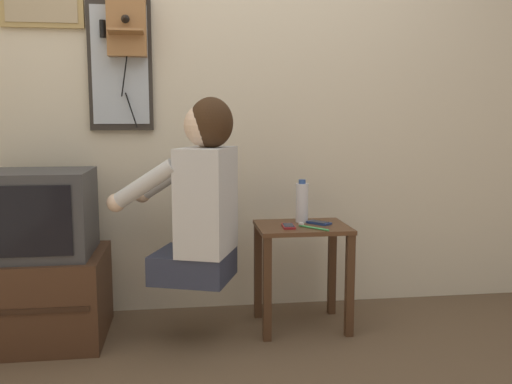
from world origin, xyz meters
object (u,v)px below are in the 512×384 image
(person, at_px, (201,195))
(television, at_px, (32,213))
(toothbrush, at_px, (311,227))
(cell_phone_spare, at_px, (319,223))
(cell_phone_held, at_px, (288,226))
(wall_phone_antique, at_px, (127,25))
(water_bottle, at_px, (302,202))
(wall_mirror, at_px, (120,65))

(person, xyz_separation_m, television, (-0.81, 0.12, -0.09))
(television, relative_size, toothbrush, 3.79)
(person, bearing_deg, cell_phone_spare, -57.30)
(cell_phone_held, height_order, toothbrush, toothbrush)
(wall_phone_antique, xyz_separation_m, cell_phone_spare, (0.98, -0.29, -1.03))
(wall_phone_antique, bearing_deg, cell_phone_spare, -16.32)
(cell_phone_held, bearing_deg, wall_phone_antique, 160.54)
(person, relative_size, television, 1.58)
(cell_phone_held, distance_m, toothbrush, 0.12)
(person, height_order, cell_phone_spare, person)
(wall_phone_antique, relative_size, water_bottle, 3.24)
(television, distance_m, wall_phone_antique, 1.09)
(cell_phone_spare, distance_m, water_bottle, 0.14)
(wall_phone_antique, xyz_separation_m, wall_mirror, (-0.04, 0.04, -0.20))
(person, height_order, wall_phone_antique, wall_phone_antique)
(water_bottle, relative_size, toothbrush, 1.55)
(wall_phone_antique, bearing_deg, cell_phone_held, -23.65)
(water_bottle, height_order, toothbrush, water_bottle)
(water_bottle, bearing_deg, person, -159.28)
(person, distance_m, water_bottle, 0.59)
(water_bottle, bearing_deg, wall_mirror, 164.48)
(wall_mirror, bearing_deg, wall_phone_antique, -43.29)
(cell_phone_held, bearing_deg, person, -166.33)
(wall_phone_antique, height_order, toothbrush, wall_phone_antique)
(television, distance_m, toothbrush, 1.37)
(wall_phone_antique, bearing_deg, wall_mirror, 136.71)
(wall_mirror, bearing_deg, cell_phone_held, -24.89)
(television, relative_size, wall_phone_antique, 0.75)
(toothbrush, bearing_deg, wall_phone_antique, 116.54)
(television, height_order, cell_phone_held, television)
(person, height_order, television, person)
(person, distance_m, television, 0.82)
(wall_mirror, height_order, toothbrush, wall_mirror)
(person, relative_size, cell_phone_spare, 6.60)
(water_bottle, xyz_separation_m, toothbrush, (0.01, -0.18, -0.10))
(television, height_order, cell_phone_spare, television)
(wall_phone_antique, bearing_deg, toothbrush, -23.56)
(water_bottle, bearing_deg, cell_phone_held, -126.78)
(television, distance_m, water_bottle, 1.35)
(cell_phone_held, bearing_deg, water_bottle, 57.42)
(person, xyz_separation_m, toothbrush, (0.55, 0.03, -0.18))
(wall_phone_antique, xyz_separation_m, cell_phone_held, (0.81, -0.35, -1.03))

